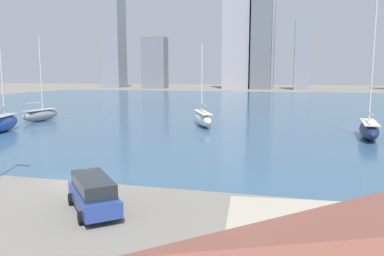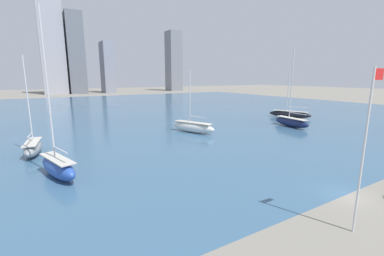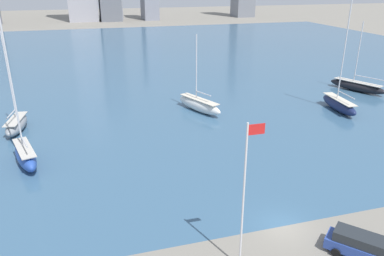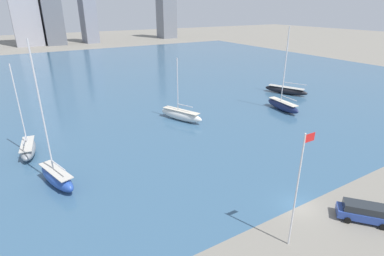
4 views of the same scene
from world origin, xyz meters
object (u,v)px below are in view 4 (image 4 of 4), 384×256
sailboat_navy (283,105)px  parked_suv_blue (365,212)px  sailboat_white (181,115)px  flag_pole (297,188)px  sailboat_gray (28,148)px  sailboat_blue (57,177)px  sailboat_black (286,90)px

sailboat_navy → parked_suv_blue: 34.41m
sailboat_navy → sailboat_white: sailboat_navy is taller
flag_pole → parked_suv_blue: (8.87, -1.59, -4.95)m
sailboat_navy → sailboat_gray: sailboat_navy is taller
flag_pole → sailboat_navy: (27.84, 27.12, -4.86)m
sailboat_navy → parked_suv_blue: (-18.97, -28.71, -0.08)m
flag_pole → sailboat_blue: bearing=128.0°
parked_suv_blue → flag_pole: bearing=129.0°
sailboat_gray → sailboat_white: bearing=10.7°
sailboat_navy → parked_suv_blue: size_ratio=3.30×
sailboat_blue → sailboat_black: bearing=-1.4°
flag_pole → sailboat_gray: (-18.78, 31.73, -4.93)m
sailboat_gray → parked_suv_blue: (27.65, -33.33, -0.02)m
sailboat_black → sailboat_gray: (-56.67, -3.81, 0.07)m
flag_pole → sailboat_white: 33.94m
sailboat_black → sailboat_gray: bearing=160.3°
sailboat_gray → parked_suv_blue: 43.30m
sailboat_white → sailboat_blue: size_ratio=0.68×
sailboat_navy → sailboat_blue: 44.71m
sailboat_black → sailboat_navy: bearing=-163.5°
flag_pole → sailboat_navy: size_ratio=0.66×
parked_suv_blue → sailboat_white: bearing=52.2°
sailboat_white → parked_suv_blue: size_ratio=2.31×
sailboat_white → sailboat_gray: 25.85m
sailboat_white → sailboat_gray: size_ratio=0.89×
sailboat_blue → sailboat_navy: bearing=-8.6°
flag_pole → sailboat_gray: bearing=120.6°
sailboat_gray → flag_pole: bearing=-51.1°
sailboat_navy → sailboat_blue: sailboat_blue is taller
sailboat_navy → sailboat_white: size_ratio=1.43×
flag_pole → parked_suv_blue: bearing=-10.2°
sailboat_blue → flag_pole: bearing=-68.3°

